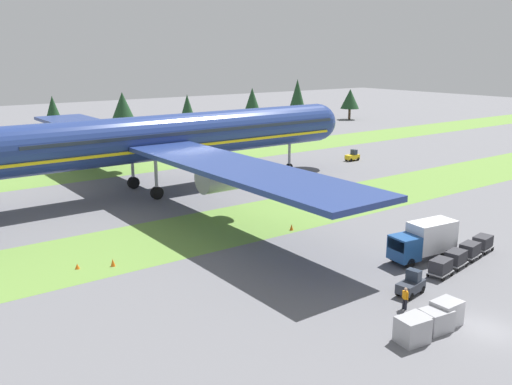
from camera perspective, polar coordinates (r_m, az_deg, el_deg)
name	(u,v)px	position (r m, az deg, el deg)	size (l,w,h in m)	color
ground_plane	(487,330)	(42.75, 22.78, -12.93)	(400.00, 400.00, 0.00)	slate
grass_strip_near	(238,223)	(62.67, -1.88, -3.17)	(320.00, 12.74, 0.01)	olive
grass_strip_far	(111,169)	(95.08, -14.74, 2.38)	(320.00, 12.74, 0.01)	olive
airliner	(157,138)	(76.62, -10.22, 5.58)	(65.07, 79.57, 21.00)	navy
baggage_tug	(411,284)	(46.23, 15.72, -9.12)	(2.78, 1.71, 1.97)	#2D333D
cargo_dolly_lead	(441,266)	(50.38, 18.53, -7.24)	(2.42, 1.84, 1.55)	#A3A3A8
cargo_dolly_second	(456,258)	(52.87, 19.93, -6.34)	(2.42, 1.84, 1.55)	#A3A3A8
cargo_dolly_third	(470,250)	(55.40, 21.20, -5.53)	(2.42, 1.84, 1.55)	#A3A3A8
cargo_dolly_fourth	(483,242)	(57.96, 22.36, -4.78)	(2.42, 1.84, 1.55)	#A3A3A8
catering_truck	(424,240)	(53.53, 16.98, -4.68)	(7.18, 3.10, 3.58)	#1E4C8E
pushback_tractor	(353,156)	(100.47, 9.94, 3.72)	(2.61, 1.31, 1.97)	yellow
ground_crew_marshaller	(405,298)	(43.48, 15.14, -10.43)	(0.36, 0.56, 1.74)	black
uld_container_0	(412,330)	(39.11, 15.84, -13.49)	(2.00, 1.60, 1.75)	#A3A3A8
uld_container_1	(436,320)	(41.13, 18.09, -12.40)	(2.00, 1.60, 1.53)	#A3A3A8
uld_container_2	(446,313)	(42.08, 19.05, -11.66)	(2.00, 1.60, 1.80)	#A3A3A8
uld_container_3	(415,327)	(39.83, 16.07, -13.17)	(2.00, 1.60, 1.51)	#A3A3A8
taxiway_marker_0	(77,266)	(52.17, -17.97, -7.25)	(0.44, 0.44, 0.48)	orange
taxiway_marker_1	(113,262)	(51.85, -14.56, -7.01)	(0.44, 0.44, 0.70)	orange
taxiway_marker_2	(292,227)	(60.22, 3.69, -3.59)	(0.44, 0.44, 0.67)	orange
distant_tree_line	(22,115)	(120.70, -22.97, 7.39)	(173.55, 10.98, 12.15)	#4C3823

